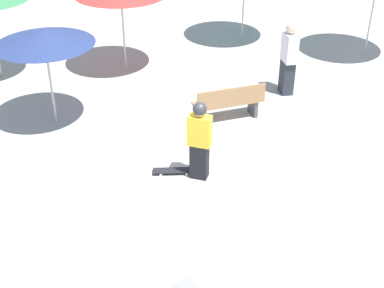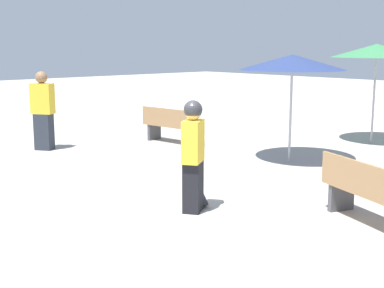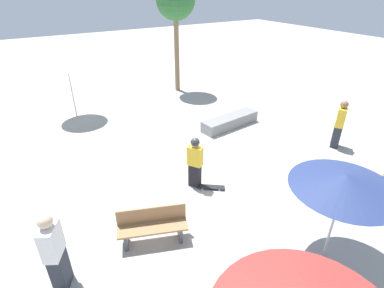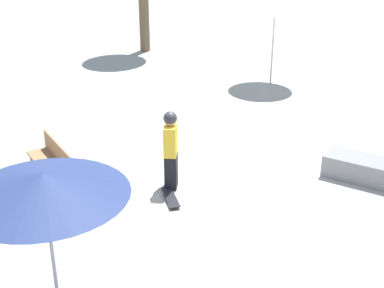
# 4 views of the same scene
# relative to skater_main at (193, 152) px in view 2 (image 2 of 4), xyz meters

# --- Properties ---
(ground_plane) EXTENTS (60.00, 60.00, 0.00)m
(ground_plane) POSITION_rel_skater_main_xyz_m (-0.18, -0.77, -0.86)
(ground_plane) COLOR #ADA8A0
(skater_main) EXTENTS (0.43, 0.48, 1.59)m
(skater_main) POSITION_rel_skater_main_xyz_m (0.00, 0.00, 0.00)
(skater_main) COLOR black
(skater_main) RESTS_ON ground_plane
(skateboard) EXTENTS (0.76, 0.64, 0.07)m
(skateboard) POSITION_rel_skater_main_xyz_m (-0.31, 0.40, -0.80)
(skateboard) COLOR black
(skateboard) RESTS_ON ground_plane
(bench_near) EXTENTS (1.65, 0.97, 0.85)m
(bench_near) POSITION_rel_skater_main_xyz_m (1.96, 1.32, -0.43)
(bench_near) COLOR #47474C
(bench_near) RESTS_ON ground_plane
(bench_far) EXTENTS (1.64, 0.61, 0.85)m
(bench_far) POSITION_rel_skater_main_xyz_m (-4.39, 3.27, -0.43)
(bench_far) COLOR #47474C
(bench_far) RESTS_ON ground_plane
(shade_umbrella_navy) EXTENTS (2.11, 2.11, 2.16)m
(shade_umbrella_navy) POSITION_rel_skater_main_xyz_m (-1.13, 3.69, 1.15)
(shade_umbrella_navy) COLOR #B7B7BC
(shade_umbrella_navy) RESTS_ON ground_plane
(shade_umbrella_green) EXTENTS (2.13, 2.13, 2.37)m
(shade_umbrella_green) POSITION_rel_skater_main_xyz_m (-1.11, 6.89, 1.35)
(shade_umbrella_green) COLOR #B7B7BC
(shade_umbrella_green) RESTS_ON ground_plane
(bystander_far) EXTENTS (0.55, 0.49, 1.77)m
(bystander_far) POSITION_rel_skater_main_xyz_m (-5.66, 0.61, 0.03)
(bystander_far) COLOR #282D38
(bystander_far) RESTS_ON ground_plane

